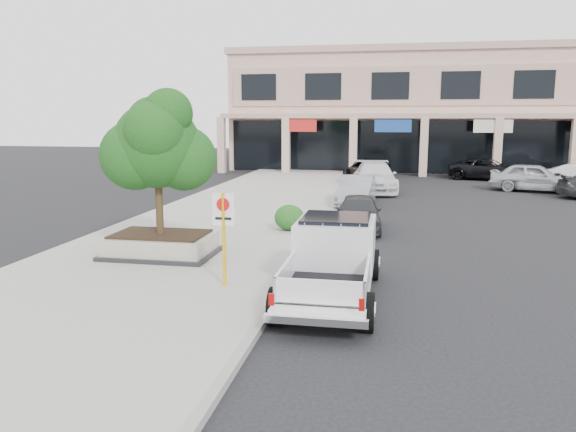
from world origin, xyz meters
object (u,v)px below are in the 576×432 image
(no_parking_sign, at_px, (224,226))
(lot_car_e, at_px, (571,176))
(curb_car_d, at_px, (367,170))
(lot_car_a, at_px, (534,177))
(curb_car_c, at_px, (375,177))
(curb_car_a, at_px, (359,212))
(lot_car_d, at_px, (488,169))
(pickup_truck, at_px, (331,262))
(planter_tree, at_px, (163,145))
(curb_car_b, at_px, (357,191))
(planter, at_px, (161,245))

(no_parking_sign, height_order, lot_car_e, no_parking_sign)
(curb_car_d, height_order, lot_car_a, lot_car_a)
(curb_car_c, distance_m, lot_car_a, 9.12)
(curb_car_a, relative_size, lot_car_d, 0.76)
(lot_car_d, bearing_deg, pickup_truck, 179.31)
(curb_car_c, bearing_deg, planter_tree, -114.19)
(pickup_truck, relative_size, curb_car_b, 1.31)
(curb_car_c, xyz_separation_m, lot_car_d, (7.36, 7.58, -0.11))
(lot_car_a, height_order, lot_car_e, lot_car_a)
(no_parking_sign, xyz_separation_m, lot_car_a, (11.85, 21.29, -0.82))
(lot_car_d, bearing_deg, planter, 167.02)
(curb_car_a, bearing_deg, planter, -138.37)
(curb_car_a, bearing_deg, lot_car_a, 50.37)
(curb_car_a, relative_size, lot_car_e, 1.00)
(pickup_truck, bearing_deg, lot_car_a, 66.26)
(curb_car_b, bearing_deg, lot_car_e, 41.85)
(curb_car_a, bearing_deg, lot_car_d, 63.75)
(curb_car_b, distance_m, lot_car_e, 16.00)
(curb_car_b, distance_m, lot_car_a, 11.98)
(curb_car_a, bearing_deg, no_parking_sign, -112.64)
(lot_car_d, bearing_deg, curb_car_a, 173.20)
(no_parking_sign, distance_m, curb_car_d, 24.34)
(pickup_truck, bearing_deg, lot_car_d, 74.00)
(lot_car_e, bearing_deg, planter, 120.12)
(curb_car_a, relative_size, curb_car_c, 0.69)
(planter, height_order, curb_car_c, curb_car_c)
(pickup_truck, xyz_separation_m, curb_car_d, (-0.38, 24.29, -0.13))
(curb_car_c, distance_m, lot_car_d, 10.56)
(no_parking_sign, relative_size, lot_car_e, 0.59)
(planter, bearing_deg, lot_car_e, 51.14)
(planter, height_order, lot_car_a, lot_car_a)
(planter_tree, bearing_deg, curb_car_a, 46.07)
(lot_car_e, bearing_deg, curb_car_b, 108.09)
(curb_car_c, bearing_deg, pickup_truck, -96.78)
(curb_car_c, relative_size, lot_car_d, 1.10)
(planter, xyz_separation_m, pickup_truck, (5.40, -2.65, 0.43))
(curb_car_a, xyz_separation_m, lot_car_e, (11.92, 15.90, -0.00))
(planter, xyz_separation_m, lot_car_a, (14.63, 18.70, 0.34))
(curb_car_b, xyz_separation_m, curb_car_c, (0.65, 5.46, 0.10))
(planter, height_order, lot_car_e, lot_car_e)
(no_parking_sign, distance_m, lot_car_a, 24.38)
(curb_car_b, height_order, lot_car_d, curb_car_b)
(pickup_truck, relative_size, curb_car_d, 1.03)
(curb_car_a, height_order, lot_car_d, lot_car_d)
(no_parking_sign, height_order, lot_car_a, no_parking_sign)
(no_parking_sign, bearing_deg, lot_car_e, 58.84)
(lot_car_e, bearing_deg, planter_tree, 120.14)
(pickup_truck, height_order, curb_car_d, pickup_truck)
(planter, distance_m, curb_car_d, 22.21)
(curb_car_b, relative_size, lot_car_d, 0.85)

